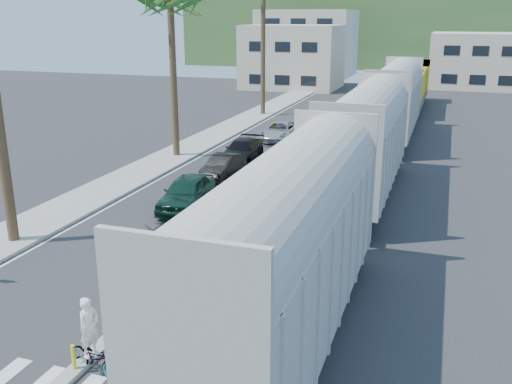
{
  "coord_description": "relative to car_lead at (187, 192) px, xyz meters",
  "views": [
    {
      "loc": [
        8.78,
        -11.89,
        9.16
      ],
      "look_at": [
        1.42,
        9.96,
        2.0
      ],
      "focal_mm": 40.0,
      "sensor_mm": 36.0,
      "label": 1
    }
  ],
  "objects": [
    {
      "name": "cyclist",
      "position": [
        3.55,
        -13.25,
        -0.12
      ],
      "size": [
        1.62,
        2.16,
        2.21
      ],
      "rotation": [
        0.0,
        0.0,
        1.28
      ],
      "color": "#9EA0A5",
      "rests_on": "ground"
    },
    {
      "name": "hillside",
      "position": [
        3.02,
        87.57,
        5.19
      ],
      "size": [
        80.0,
        20.0,
        12.0
      ],
      "primitive_type": "cube",
      "color": "#385628",
      "rests_on": "ground"
    },
    {
      "name": "car_rear",
      "position": [
        -0.21,
        17.12,
        -0.12
      ],
      "size": [
        2.39,
        4.99,
        1.37
      ],
      "primitive_type": "imported",
      "rotation": [
        0.0,
        0.0,
        0.01
      ],
      "color": "#B0B2B5",
      "rests_on": "ground"
    },
    {
      "name": "car_second",
      "position": [
        -0.42,
        5.88,
        -0.15
      ],
      "size": [
        1.66,
        4.1,
        1.32
      ],
      "primitive_type": "imported",
      "rotation": [
        0.0,
        0.0,
        -0.03
      ],
      "color": "black",
      "rests_on": "ground"
    },
    {
      "name": "car_lead",
      "position": [
        0.0,
        0.0,
        0.0
      ],
      "size": [
        2.83,
        5.12,
        1.62
      ],
      "primitive_type": "imported",
      "rotation": [
        0.0,
        0.0,
        0.1
      ],
      "color": "#103225",
      "rests_on": "ground"
    },
    {
      "name": "rails",
      "position": [
        8.02,
        15.57,
        -0.78
      ],
      "size": [
        1.56,
        100.0,
        0.06
      ],
      "color": "black",
      "rests_on": "ground"
    },
    {
      "name": "car_third",
      "position": [
        -0.72,
        9.99,
        -0.12
      ],
      "size": [
        2.09,
        4.82,
        1.38
      ],
      "primitive_type": "imported",
      "rotation": [
        0.0,
        0.0,
        0.02
      ],
      "color": "black",
      "rests_on": "ground"
    },
    {
      "name": "ground",
      "position": [
        3.02,
        -12.43,
        -0.81
      ],
      "size": [
        140.0,
        140.0,
        0.0
      ],
      "primitive_type": "plane",
      "color": "#28282B",
      "rests_on": "ground"
    },
    {
      "name": "freight_train",
      "position": [
        8.02,
        10.26,
        2.1
      ],
      "size": [
        3.0,
        60.94,
        5.85
      ],
      "color": "#A9A79B",
      "rests_on": "ground"
    },
    {
      "name": "sidewalk",
      "position": [
        -5.48,
        12.57,
        -0.73
      ],
      "size": [
        3.0,
        90.0,
        0.15
      ],
      "primitive_type": "cube",
      "color": "gray",
      "rests_on": "ground"
    },
    {
      "name": "lane_markings",
      "position": [
        0.87,
        12.57,
        -0.8
      ],
      "size": [
        9.42,
        90.0,
        0.01
      ],
      "color": "silver",
      "rests_on": "ground"
    },
    {
      "name": "buildings",
      "position": [
        -3.39,
        59.22,
        3.55
      ],
      "size": [
        38.0,
        27.0,
        10.0
      ],
      "color": "#C0AF99",
      "rests_on": "ground"
    },
    {
      "name": "median",
      "position": [
        3.02,
        7.53,
        -0.72
      ],
      "size": [
        0.45,
        60.0,
        0.85
      ],
      "color": "gray",
      "rests_on": "ground"
    }
  ]
}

